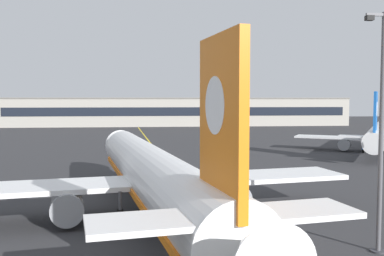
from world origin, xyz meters
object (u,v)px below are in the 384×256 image
(apron_lamp_post, at_px, (381,129))
(safety_cone_by_nose_gear, at_px, (153,179))
(airliner_foreground, at_px, (152,174))
(airliner_background, at_px, (379,136))

(apron_lamp_post, xyz_separation_m, safety_cone_by_nose_gear, (-13.03, 23.72, -7.05))
(airliner_foreground, relative_size, airliner_background, 1.28)
(apron_lamp_post, distance_m, safety_cone_by_nose_gear, 27.97)
(airliner_foreground, height_order, apron_lamp_post, apron_lamp_post)
(airliner_background, relative_size, apron_lamp_post, 2.31)
(airliner_background, xyz_separation_m, safety_cone_by_nose_gear, (-38.13, -22.43, -2.66))
(airliner_background, distance_m, safety_cone_by_nose_gear, 44.31)
(airliner_background, height_order, safety_cone_by_nose_gear, airliner_background)
(airliner_foreground, relative_size, safety_cone_by_nose_gear, 75.14)
(airliner_foreground, distance_m, apron_lamp_post, 16.36)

